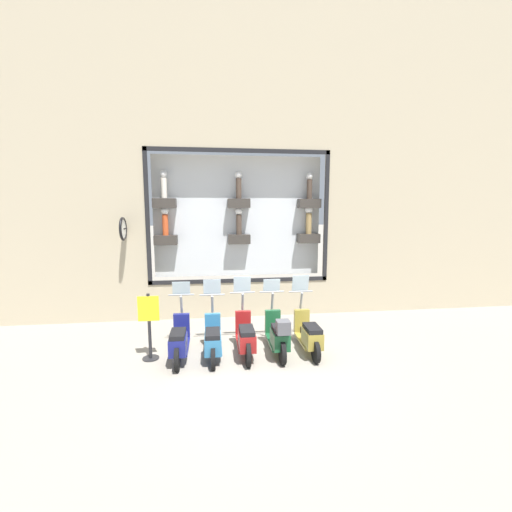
{
  "coord_description": "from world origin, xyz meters",
  "views": [
    {
      "loc": [
        -6.74,
        0.82,
        3.31
      ],
      "look_at": [
        2.05,
        -0.31,
        2.07
      ],
      "focal_mm": 24.0,
      "sensor_mm": 36.0,
      "label": 1
    }
  ],
  "objects_px": {
    "scooter_green_1": "(278,335)",
    "scooter_red_2": "(246,337)",
    "scooter_teal_3": "(213,339)",
    "scooter_navy_4": "(179,340)",
    "shop_sign_post": "(149,325)",
    "scooter_olive_0": "(309,334)"
  },
  "relations": [
    {
      "from": "shop_sign_post",
      "to": "scooter_green_1",
      "type": "bearing_deg",
      "value": -92.79
    },
    {
      "from": "scooter_red_2",
      "to": "scooter_olive_0",
      "type": "bearing_deg",
      "value": -90.14
    },
    {
      "from": "scooter_green_1",
      "to": "scooter_navy_4",
      "type": "bearing_deg",
      "value": 88.45
    },
    {
      "from": "scooter_teal_3",
      "to": "shop_sign_post",
      "type": "height_order",
      "value": "scooter_teal_3"
    },
    {
      "from": "scooter_olive_0",
      "to": "scooter_teal_3",
      "type": "relative_size",
      "value": 1.0
    },
    {
      "from": "scooter_green_1",
      "to": "scooter_red_2",
      "type": "bearing_deg",
      "value": 85.03
    },
    {
      "from": "scooter_red_2",
      "to": "scooter_green_1",
      "type": "bearing_deg",
      "value": -94.97
    },
    {
      "from": "scooter_olive_0",
      "to": "scooter_navy_4",
      "type": "xyz_separation_m",
      "value": [
        -0.0,
        2.93,
        0.0
      ]
    },
    {
      "from": "scooter_green_1",
      "to": "shop_sign_post",
      "type": "distance_m",
      "value": 2.86
    },
    {
      "from": "scooter_green_1",
      "to": "shop_sign_post",
      "type": "relative_size",
      "value": 1.22
    },
    {
      "from": "scooter_red_2",
      "to": "scooter_teal_3",
      "type": "xyz_separation_m",
      "value": [
        -0.01,
        0.73,
        -0.02
      ]
    },
    {
      "from": "scooter_green_1",
      "to": "shop_sign_post",
      "type": "bearing_deg",
      "value": 87.21
    },
    {
      "from": "scooter_olive_0",
      "to": "shop_sign_post",
      "type": "xyz_separation_m",
      "value": [
        0.08,
        3.57,
        0.36
      ]
    },
    {
      "from": "scooter_olive_0",
      "to": "shop_sign_post",
      "type": "bearing_deg",
      "value": 88.75
    },
    {
      "from": "scooter_olive_0",
      "to": "shop_sign_post",
      "type": "distance_m",
      "value": 3.59
    },
    {
      "from": "scooter_teal_3",
      "to": "shop_sign_post",
      "type": "xyz_separation_m",
      "value": [
        0.08,
        1.37,
        0.37
      ]
    },
    {
      "from": "scooter_red_2",
      "to": "scooter_teal_3",
      "type": "bearing_deg",
      "value": 90.54
    },
    {
      "from": "scooter_green_1",
      "to": "scooter_teal_3",
      "type": "bearing_deg",
      "value": 87.78
    },
    {
      "from": "scooter_teal_3",
      "to": "shop_sign_post",
      "type": "relative_size",
      "value": 1.21
    },
    {
      "from": "scooter_red_2",
      "to": "scooter_navy_4",
      "type": "bearing_deg",
      "value": 90.16
    },
    {
      "from": "scooter_olive_0",
      "to": "scooter_red_2",
      "type": "relative_size",
      "value": 1.0
    },
    {
      "from": "scooter_teal_3",
      "to": "scooter_navy_4",
      "type": "height_order",
      "value": "scooter_teal_3"
    }
  ]
}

